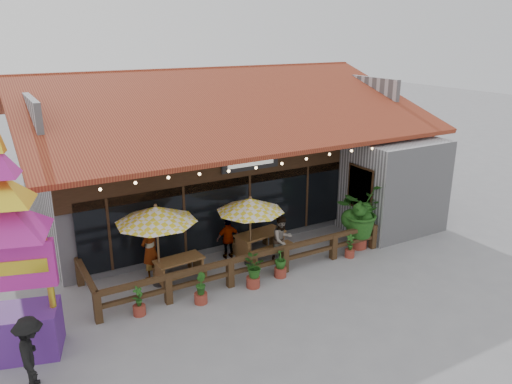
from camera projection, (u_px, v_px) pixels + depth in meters
ground at (289, 262)px, 17.03m from camera, size 100.00×100.00×0.00m
restaurant_building at (212, 158)px, 21.93m from camera, size 15.50×14.73×6.09m
patio_railing at (234, 264)px, 15.56m from camera, size 10.00×2.60×0.92m
umbrella_left at (156, 215)px, 14.88m from camera, size 3.13×3.13×2.66m
umbrella_right at (250, 205)px, 16.32m from camera, size 2.50×2.50×2.41m
picnic_table_left at (179, 266)px, 15.71m from camera, size 1.61×1.41×0.73m
picnic_table_right at (260, 240)px, 17.46m from camera, size 1.92×1.72×0.84m
thai_sign_tower at (9, 225)px, 11.26m from camera, size 2.92×2.92×6.37m
tropical_plant at (360, 212)px, 17.81m from camera, size 2.30×2.24×2.42m
diner_a at (150, 250)px, 15.69m from camera, size 0.85×0.78×1.96m
diner_b at (282, 240)px, 16.82m from camera, size 0.87×0.71×1.66m
diner_c at (228, 238)px, 17.18m from camera, size 0.88×0.45×1.45m
pedestrian at (31, 353)px, 10.84m from camera, size 0.74×1.17×1.73m
planter_a at (139, 303)px, 13.79m from camera, size 0.37×0.35×0.87m
planter_b at (201, 290)px, 14.38m from camera, size 0.38×0.39×0.94m
planter_c at (253, 270)px, 15.23m from camera, size 0.81×0.82×1.03m
planter_d at (280, 264)px, 15.92m from camera, size 0.46×0.46×0.96m
planter_e at (350, 248)px, 17.34m from camera, size 0.36×0.35×0.84m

